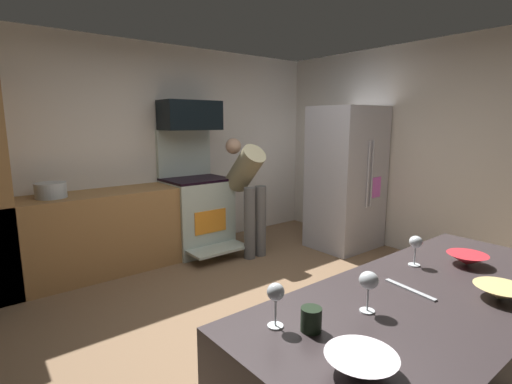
{
  "coord_description": "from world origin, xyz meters",
  "views": [
    {
      "loc": [
        -2.02,
        -2.25,
        1.65
      ],
      "look_at": [
        0.04,
        0.3,
        1.05
      ],
      "focal_mm": 26.85,
      "sensor_mm": 36.0,
      "label": 1
    }
  ],
  "objects_px": {
    "mixing_bowl_large": "(361,364)",
    "mug_coffee": "(311,319)",
    "mixing_bowl_small": "(500,293)",
    "wine_glass_near": "(416,244)",
    "oven_range": "(197,212)",
    "mixing_bowl_prep": "(467,259)",
    "stock_pot": "(51,190)",
    "person_cook": "(248,186)",
    "microwave": "(190,115)",
    "refrigerator": "(346,178)",
    "wine_glass_far": "(276,295)",
    "wine_glass_mid": "(369,282)"
  },
  "relations": [
    {
      "from": "mixing_bowl_small",
      "to": "mug_coffee",
      "type": "relative_size",
      "value": 2.45
    },
    {
      "from": "mixing_bowl_small",
      "to": "stock_pot",
      "type": "bearing_deg",
      "value": 105.34
    },
    {
      "from": "wine_glass_mid",
      "to": "microwave",
      "type": "bearing_deg",
      "value": 71.32
    },
    {
      "from": "mixing_bowl_large",
      "to": "stock_pot",
      "type": "relative_size",
      "value": 0.75
    },
    {
      "from": "oven_range",
      "to": "stock_pot",
      "type": "bearing_deg",
      "value": 179.58
    },
    {
      "from": "mixing_bowl_small",
      "to": "mug_coffee",
      "type": "xyz_separation_m",
      "value": [
        -0.82,
        0.34,
        0.01
      ]
    },
    {
      "from": "oven_range",
      "to": "stock_pot",
      "type": "relative_size",
      "value": 5.22
    },
    {
      "from": "oven_range",
      "to": "microwave",
      "type": "relative_size",
      "value": 2.1
    },
    {
      "from": "oven_range",
      "to": "mixing_bowl_small",
      "type": "relative_size",
      "value": 7.19
    },
    {
      "from": "microwave",
      "to": "wine_glass_near",
      "type": "distance_m",
      "value": 3.46
    },
    {
      "from": "wine_glass_far",
      "to": "stock_pot",
      "type": "xyz_separation_m",
      "value": [
        -0.11,
        3.26,
        -0.05
      ]
    },
    {
      "from": "wine_glass_near",
      "to": "mixing_bowl_small",
      "type": "bearing_deg",
      "value": -100.97
    },
    {
      "from": "wine_glass_mid",
      "to": "oven_range",
      "type": "bearing_deg",
      "value": 70.85
    },
    {
      "from": "mixing_bowl_large",
      "to": "wine_glass_near",
      "type": "height_order",
      "value": "wine_glass_near"
    },
    {
      "from": "microwave",
      "to": "mixing_bowl_small",
      "type": "relative_size",
      "value": 3.43
    },
    {
      "from": "mixing_bowl_prep",
      "to": "mug_coffee",
      "type": "xyz_separation_m",
      "value": [
        -1.13,
        0.07,
        0.01
      ]
    },
    {
      "from": "microwave",
      "to": "mixing_bowl_large",
      "type": "bearing_deg",
      "value": -112.35
    },
    {
      "from": "oven_range",
      "to": "mixing_bowl_large",
      "type": "height_order",
      "value": "oven_range"
    },
    {
      "from": "oven_range",
      "to": "refrigerator",
      "type": "distance_m",
      "value": 2.0
    },
    {
      "from": "microwave",
      "to": "mixing_bowl_large",
      "type": "height_order",
      "value": "microwave"
    },
    {
      "from": "mixing_bowl_small",
      "to": "wine_glass_near",
      "type": "distance_m",
      "value": 0.45
    },
    {
      "from": "mixing_bowl_prep",
      "to": "mixing_bowl_small",
      "type": "bearing_deg",
      "value": -139.57
    },
    {
      "from": "microwave",
      "to": "person_cook",
      "type": "height_order",
      "value": "microwave"
    },
    {
      "from": "wine_glass_far",
      "to": "mug_coffee",
      "type": "relative_size",
      "value": 1.95
    },
    {
      "from": "mixing_bowl_small",
      "to": "stock_pot",
      "type": "relative_size",
      "value": 0.73
    },
    {
      "from": "wine_glass_far",
      "to": "mixing_bowl_small",
      "type": "bearing_deg",
      "value": -25.93
    },
    {
      "from": "mixing_bowl_large",
      "to": "mixing_bowl_small",
      "type": "height_order",
      "value": "mixing_bowl_large"
    },
    {
      "from": "oven_range",
      "to": "mug_coffee",
      "type": "relative_size",
      "value": 17.63
    },
    {
      "from": "mug_coffee",
      "to": "mixing_bowl_large",
      "type": "bearing_deg",
      "value": -103.79
    },
    {
      "from": "wine_glass_near",
      "to": "mug_coffee",
      "type": "xyz_separation_m",
      "value": [
        -0.9,
        -0.1,
        -0.08
      ]
    },
    {
      "from": "microwave",
      "to": "mixing_bowl_prep",
      "type": "xyz_separation_m",
      "value": [
        -0.33,
        -3.51,
        -0.8
      ]
    },
    {
      "from": "mixing_bowl_large",
      "to": "mug_coffee",
      "type": "bearing_deg",
      "value": 76.21
    },
    {
      "from": "oven_range",
      "to": "wine_glass_far",
      "type": "xyz_separation_m",
      "value": [
        -1.54,
        -3.24,
        0.51
      ]
    },
    {
      "from": "mug_coffee",
      "to": "stock_pot",
      "type": "height_order",
      "value": "stock_pot"
    },
    {
      "from": "mixing_bowl_small",
      "to": "wine_glass_mid",
      "type": "bearing_deg",
      "value": 151.49
    },
    {
      "from": "person_cook",
      "to": "wine_glass_near",
      "type": "relative_size",
      "value": 8.93
    },
    {
      "from": "mixing_bowl_large",
      "to": "wine_glass_near",
      "type": "relative_size",
      "value": 1.37
    },
    {
      "from": "mug_coffee",
      "to": "stock_pot",
      "type": "relative_size",
      "value": 0.3
    },
    {
      "from": "person_cook",
      "to": "wine_glass_far",
      "type": "relative_size",
      "value": 8.44
    },
    {
      "from": "person_cook",
      "to": "mixing_bowl_small",
      "type": "relative_size",
      "value": 6.71
    },
    {
      "from": "oven_range",
      "to": "person_cook",
      "type": "distance_m",
      "value": 0.77
    },
    {
      "from": "mixing_bowl_large",
      "to": "mug_coffee",
      "type": "height_order",
      "value": "mug_coffee"
    },
    {
      "from": "oven_range",
      "to": "mixing_bowl_prep",
      "type": "relative_size",
      "value": 7.56
    },
    {
      "from": "mixing_bowl_prep",
      "to": "wine_glass_near",
      "type": "relative_size",
      "value": 1.27
    },
    {
      "from": "person_cook",
      "to": "mixing_bowl_prep",
      "type": "height_order",
      "value": "person_cook"
    },
    {
      "from": "person_cook",
      "to": "mixing_bowl_small",
      "type": "bearing_deg",
      "value": -108.71
    },
    {
      "from": "mixing_bowl_small",
      "to": "wine_glass_far",
      "type": "xyz_separation_m",
      "value": [
        -0.9,
        0.44,
        0.1
      ]
    },
    {
      "from": "oven_range",
      "to": "mixing_bowl_large",
      "type": "relative_size",
      "value": 6.97
    },
    {
      "from": "microwave",
      "to": "refrigerator",
      "type": "bearing_deg",
      "value": -35.89
    },
    {
      "from": "mixing_bowl_large",
      "to": "wine_glass_mid",
      "type": "height_order",
      "value": "wine_glass_mid"
    }
  ]
}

